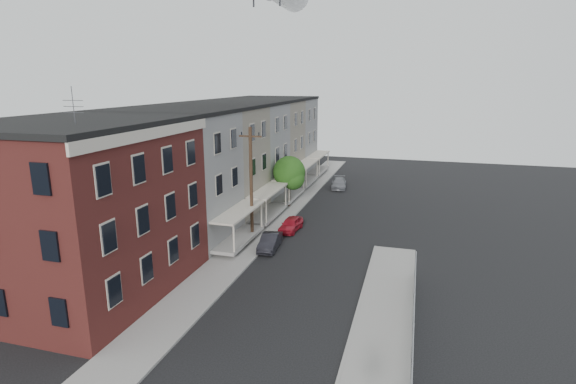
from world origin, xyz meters
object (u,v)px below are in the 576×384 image
car_near (291,224)px  car_mid (270,242)px  utility_pole (251,183)px  car_far (339,183)px  street_tree (290,174)px

car_near → car_mid: 4.52m
utility_pole → car_far: 20.30m
utility_pole → street_tree: 10.00m
street_tree → car_mid: bearing=-81.7°
utility_pole → car_near: 5.58m
car_mid → car_near: bearing=80.4°
street_tree → car_mid: 11.94m
car_near → car_far: car_far is taller
car_far → car_near: bearing=-102.2°
car_near → car_mid: size_ratio=0.97×
car_mid → car_far: bearing=80.8°
utility_pole → car_near: utility_pole is taller
utility_pole → car_far: size_ratio=2.20×
utility_pole → car_far: utility_pole is taller
car_mid → car_far: (1.59, 21.10, 0.01)m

